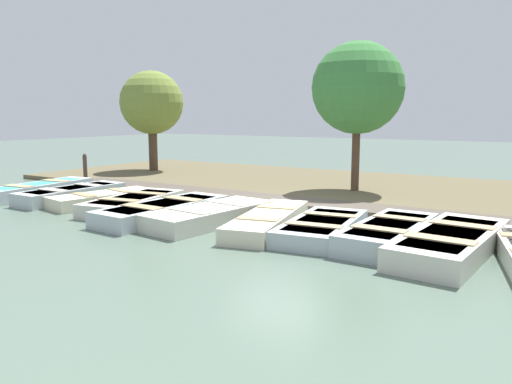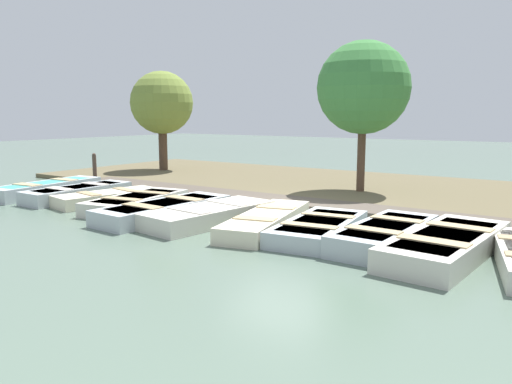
# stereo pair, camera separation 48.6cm
# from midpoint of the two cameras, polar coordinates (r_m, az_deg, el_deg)

# --- Properties ---
(ground_plane) EXTENTS (80.00, 80.00, 0.00)m
(ground_plane) POSITION_cam_midpoint_polar(r_m,az_deg,el_deg) (12.36, 3.92, -2.69)
(ground_plane) COLOR #566B5B
(shore_bank) EXTENTS (8.00, 24.00, 0.16)m
(shore_bank) POSITION_cam_midpoint_polar(r_m,az_deg,el_deg) (16.79, 12.58, 0.44)
(shore_bank) COLOR brown
(shore_bank) RESTS_ON ground_plane
(dock_walkway) EXTENTS (1.23, 16.94, 0.20)m
(dock_walkway) POSITION_cam_midpoint_polar(r_m,az_deg,el_deg) (13.32, 6.41, -1.45)
(dock_walkway) COLOR #51473D
(dock_walkway) RESTS_ON ground_plane
(rowboat_0) EXTENTS (3.64, 1.36, 0.43)m
(rowboat_0) POSITION_cam_midpoint_polar(r_m,az_deg,el_deg) (16.64, -22.04, 0.39)
(rowboat_0) COLOR #B2BCC1
(rowboat_0) RESTS_ON ground_plane
(rowboat_1) EXTENTS (3.22, 1.03, 0.41)m
(rowboat_1) POSITION_cam_midpoint_polar(r_m,az_deg,el_deg) (15.47, -18.84, -0.06)
(rowboat_1) COLOR #B2BCC1
(rowboat_1) RESTS_ON ground_plane
(rowboat_2) EXTENTS (3.03, 1.54, 0.35)m
(rowboat_2) POSITION_cam_midpoint_polar(r_m,az_deg,el_deg) (14.51, -15.66, -0.59)
(rowboat_2) COLOR beige
(rowboat_2) RESTS_ON ground_plane
(rowboat_3) EXTENTS (3.22, 1.65, 0.39)m
(rowboat_3) POSITION_cam_midpoint_polar(r_m,az_deg,el_deg) (13.41, -12.48, -1.15)
(rowboat_3) COLOR beige
(rowboat_3) RESTS_ON ground_plane
(rowboat_4) EXTENTS (3.60, 1.37, 0.41)m
(rowboat_4) POSITION_cam_midpoint_polar(r_m,az_deg,el_deg) (12.18, -9.30, -2.00)
(rowboat_4) COLOR #B2BCC1
(rowboat_4) RESTS_ON ground_plane
(rowboat_5) EXTENTS (3.38, 1.62, 0.41)m
(rowboat_5) POSITION_cam_midpoint_polar(r_m,az_deg,el_deg) (11.45, -4.16, -2.59)
(rowboat_5) COLOR beige
(rowboat_5) RESTS_ON ground_plane
(rowboat_6) EXTENTS (3.71, 1.74, 0.36)m
(rowboat_6) POSITION_cam_midpoint_polar(r_m,az_deg,el_deg) (10.93, 2.48, -3.25)
(rowboat_6) COLOR beige
(rowboat_6) RESTS_ON ground_plane
(rowboat_7) EXTENTS (3.08, 1.60, 0.36)m
(rowboat_7) POSITION_cam_midpoint_polar(r_m,az_deg,el_deg) (10.31, 8.56, -4.09)
(rowboat_7) COLOR #B2BCC1
(rowboat_7) RESTS_ON ground_plane
(rowboat_8) EXTENTS (3.10, 1.20, 0.42)m
(rowboat_8) POSITION_cam_midpoint_polar(r_m,az_deg,el_deg) (9.89, 15.94, -4.68)
(rowboat_8) COLOR #B2BCC1
(rowboat_8) RESTS_ON ground_plane
(rowboat_9) EXTENTS (3.67, 1.54, 0.43)m
(rowboat_9) POSITION_cam_midpoint_polar(r_m,az_deg,el_deg) (9.49, 22.36, -5.57)
(rowboat_9) COLOR beige
(rowboat_9) RESTS_ON ground_plane
(mooring_post_near) EXTENTS (0.14, 0.14, 1.10)m
(mooring_post_near) POSITION_cam_midpoint_polar(r_m,az_deg,el_deg) (18.93, -17.27, 2.63)
(mooring_post_near) COLOR #47382D
(mooring_post_near) RESTS_ON ground_plane
(park_tree_far_left) EXTENTS (2.60, 2.60, 4.26)m
(park_tree_far_left) POSITION_cam_midpoint_polar(r_m,az_deg,el_deg) (21.36, -10.07, 9.94)
(park_tree_far_left) COLOR #4C3828
(park_tree_far_left) RESTS_ON ground_plane
(park_tree_left) EXTENTS (2.75, 2.75, 4.63)m
(park_tree_left) POSITION_cam_midpoint_polar(r_m,az_deg,el_deg) (15.46, 13.08, 11.49)
(park_tree_left) COLOR #4C3828
(park_tree_left) RESTS_ON ground_plane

